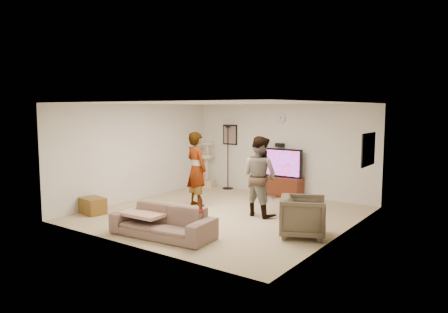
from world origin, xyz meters
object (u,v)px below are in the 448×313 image
Objects in this scene: floor_lamp at (228,157)px; armchair at (303,217)px; sofa at (163,221)px; beer_bottle at (201,206)px; person_right at (260,176)px; tv at (280,163)px; tv_stand at (279,186)px; cat_tree at (206,164)px; person_left at (196,169)px; side_table at (93,206)px.

floor_lamp is 2.29× the size of armchair.
beer_bottle is at bearing -6.34° from sofa.
floor_lamp is 1.07× the size of person_right.
beer_bottle is (0.89, -4.54, -0.21)m from tv.
tv is at bearing 83.39° from sofa.
tv is at bearing 0.00° from tv_stand.
person_right is (2.37, -2.15, -0.06)m from floor_lamp.
person_right is (3.10, -2.05, 0.20)m from cat_tree.
person_right is 0.90× the size of sofa.
person_left is at bearing 130.67° from beer_bottle.
sofa is at bearing 84.25° from person_right.
cat_tree is at bearing -39.90° from person_left.
floor_lamp reaches higher than sofa.
person_right is at bearing -73.42° from tv_stand.
tv reaches higher than side_table.
person_right is at bearing 34.84° from armchair.
tv_stand is at bearing 10.55° from armchair.
floor_lamp is at bearing 104.23° from sofa.
person_right reaches higher than sofa.
person_left reaches higher than tv_stand.
floor_lamp is 4.37m from side_table.
beer_bottle reaches higher than sofa.
beer_bottle reaches higher than tv_stand.
tv is at bearing -98.28° from person_left.
tv_stand is 2.32m from person_right.
armchair reaches higher than tv_stand.
side_table is at bearing 43.14° from person_right.
sofa is at bearing -69.44° from floor_lamp.
side_table is (-3.14, -2.08, -0.70)m from person_right.
person_left is at bearing 12.92° from person_right.
armchair is (4.56, -2.93, -0.31)m from cat_tree.
armchair is at bearing 51.58° from beer_bottle.
tv is 1.73m from floor_lamp.
tv_stand is at bearing 59.34° from side_table.
tv is at bearing -63.83° from person_right.
floor_lamp is 0.96× the size of sofa.
person_right reaches higher than side_table.
cat_tree is 5.10m from sofa.
cat_tree is (-2.46, -0.09, 0.43)m from tv_stand.
armchair is at bearing -55.10° from tv_stand.
cat_tree reaches higher than tv_stand.
armchair reaches higher than sofa.
person_right reaches higher than cat_tree.
person_right is at bearing 33.55° from side_table.
cat_tree is at bearing -177.98° from tv.
cat_tree reaches higher than sofa.
person_left reaches higher than sofa.
floor_lamp is at bearing 7.74° from cat_tree.
floor_lamp reaches higher than armchair.
cat_tree reaches higher than side_table.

